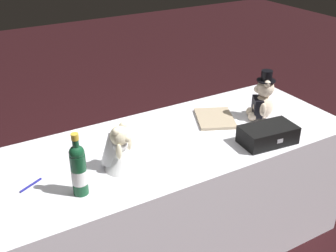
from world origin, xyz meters
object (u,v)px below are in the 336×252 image
Objects in this scene: champagne_bottle at (79,169)px; gift_case_black at (268,135)px; teddy_bear_groom at (262,100)px; teddy_bear_bride at (118,150)px; guestbook at (215,118)px; signing_pen at (32,184)px.

champagne_bottle is 1.03m from gift_case_black.
teddy_bear_groom reaches higher than gift_case_black.
teddy_bear_groom reaches higher than champagne_bottle.
champagne_bottle reaches higher than teddy_bear_bride.
teddy_bear_groom is at bearing 8.23° from champagne_bottle.
teddy_bear_groom is 1.01× the size of champagne_bottle.
guestbook is (0.71, 0.19, -0.09)m from teddy_bear_bride.
guestbook is at bearing 102.58° from gift_case_black.
teddy_bear_groom is 1.21m from champagne_bottle.
teddy_bear_bride is 0.82m from gift_case_black.
signing_pen is at bearing 168.56° from gift_case_black.
teddy_bear_groom is 1.27× the size of teddy_bear_bride.
champagne_bottle is 1.11× the size of guestbook.
signing_pen is (-1.37, -0.01, -0.11)m from teddy_bear_groom.
champagne_bottle is (-1.20, -0.17, 0.01)m from teddy_bear_groom.
guestbook is (0.94, 0.29, -0.12)m from champagne_bottle.
signing_pen is (-0.18, 0.17, -0.12)m from champagne_bottle.
champagne_bottle is at bearing -155.62° from teddy_bear_bride.
teddy_bear_bride is 0.42m from signing_pen.
teddy_bear_groom is 0.30m from guestbook.
teddy_bear_groom is 1.11× the size of guestbook.
teddy_bear_bride reaches higher than signing_pen.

